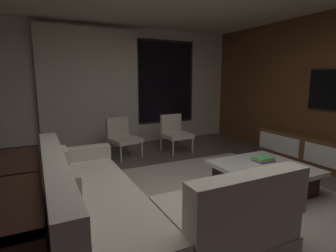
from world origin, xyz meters
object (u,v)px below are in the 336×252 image
at_px(sectional_couch, 124,207).
at_px(coffee_table, 263,177).
at_px(accent_chair_by_curtain, 122,135).
at_px(console_table_behind_couch, 18,210).
at_px(accent_chair_near_window, 175,131).
at_px(book_stack_on_coffee_table, 263,159).

relative_size(sectional_couch, coffee_table, 2.16).
xyz_separation_m(accent_chair_by_curtain, console_table_behind_couch, (-1.69, -2.50, -0.02)).
relative_size(coffee_table, accent_chair_near_window, 1.49).
bearing_deg(sectional_couch, coffee_table, 5.14).
xyz_separation_m(sectional_couch, coffee_table, (2.05, 0.18, -0.10)).
xyz_separation_m(book_stack_on_coffee_table, console_table_behind_couch, (-3.10, -0.20, 0.02)).
bearing_deg(accent_chair_by_curtain, book_stack_on_coffee_table, -58.53).
xyz_separation_m(coffee_table, console_table_behind_couch, (-2.96, -0.05, 0.22)).
distance_m(sectional_couch, accent_chair_near_window, 3.18).
xyz_separation_m(accent_chair_near_window, accent_chair_by_curtain, (-1.13, 0.09, 0.00)).
height_order(book_stack_on_coffee_table, accent_chair_near_window, accent_chair_near_window).
xyz_separation_m(coffee_table, accent_chair_near_window, (-0.15, 2.36, 0.25)).
xyz_separation_m(coffee_table, book_stack_on_coffee_table, (0.13, 0.14, 0.21)).
xyz_separation_m(sectional_couch, accent_chair_by_curtain, (0.77, 2.63, 0.14)).
height_order(sectional_couch, book_stack_on_coffee_table, sectional_couch).
relative_size(accent_chair_near_window, console_table_behind_couch, 0.37).
height_order(coffee_table, book_stack_on_coffee_table, book_stack_on_coffee_table).
relative_size(book_stack_on_coffee_table, console_table_behind_couch, 0.14).
height_order(coffee_table, accent_chair_near_window, accent_chair_near_window).
bearing_deg(accent_chair_near_window, accent_chair_by_curtain, 175.48).
bearing_deg(book_stack_on_coffee_table, console_table_behind_couch, -176.37).
relative_size(sectional_couch, accent_chair_by_curtain, 3.21).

